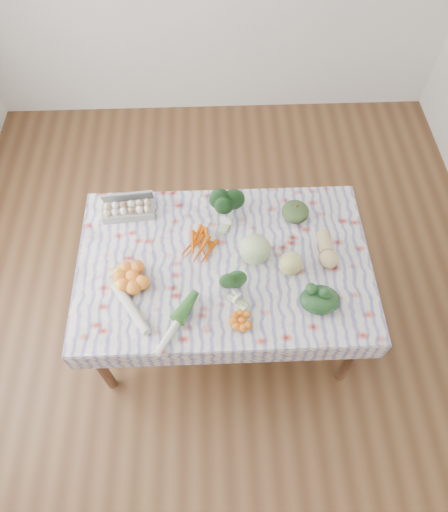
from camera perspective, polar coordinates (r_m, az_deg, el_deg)
The scene contains 16 objects.
ground at distance 3.24m, azimuth -0.00°, elevation -7.80°, with size 4.50×4.50×0.00m, color brown.
dining_table at distance 2.64m, azimuth -0.00°, elevation -1.65°, with size 1.60×1.00×0.75m.
tablecloth at distance 2.58m, azimuth -0.00°, elevation -0.76°, with size 1.66×1.06×0.01m, color silver.
egg_carton at distance 2.79m, azimuth -11.88°, elevation 5.56°, with size 0.31×0.12×0.08m, color #969691.
carrot_bunch at distance 2.61m, azimuth -2.81°, elevation 1.31°, with size 0.22×0.20×0.04m, color #D34F00.
kale_bunch at distance 2.68m, azimuth 0.53°, elevation 5.77°, with size 0.18×0.16×0.16m, color #133514.
kabocha_squash at distance 2.74m, azimuth 8.90°, elevation 5.49°, with size 0.16×0.16×0.11m, color #385227.
cabbage at distance 2.52m, azimuth 3.89°, elevation 0.82°, with size 0.17×0.17×0.17m, color #A6C381.
butternut_squash at distance 2.62m, azimuth 12.76°, elevation 0.86°, with size 0.11×0.23×0.11m, color tan.
orange_cluster at distance 2.52m, azimuth -11.37°, elevation -2.58°, with size 0.26×0.26×0.09m, color orange.
broccoli at distance 2.41m, azimuth 0.76°, elevation -4.30°, with size 0.16×0.16×0.12m, color #1C4A1B.
mandarin_cluster at distance 2.38m, azimuth 2.23°, elevation -8.00°, with size 0.15×0.15×0.05m, color orange.
grapefruit at distance 2.51m, azimuth 8.33°, elevation -0.91°, with size 0.13×0.13×0.13m, color #C4C16A.
spinach_bag at distance 2.45m, azimuth 11.90°, elevation -5.35°, with size 0.21×0.17×0.09m, color #153316.
daikon at distance 2.45m, azimuth -11.56°, elevation -6.35°, with size 0.05×0.05×0.36m, color beige.
leek at distance 2.38m, azimuth -5.97°, elevation -8.45°, with size 0.04×0.04×0.38m, color silver.
Camera 1 is at (-0.05, -1.35, 2.95)m, focal length 32.00 mm.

